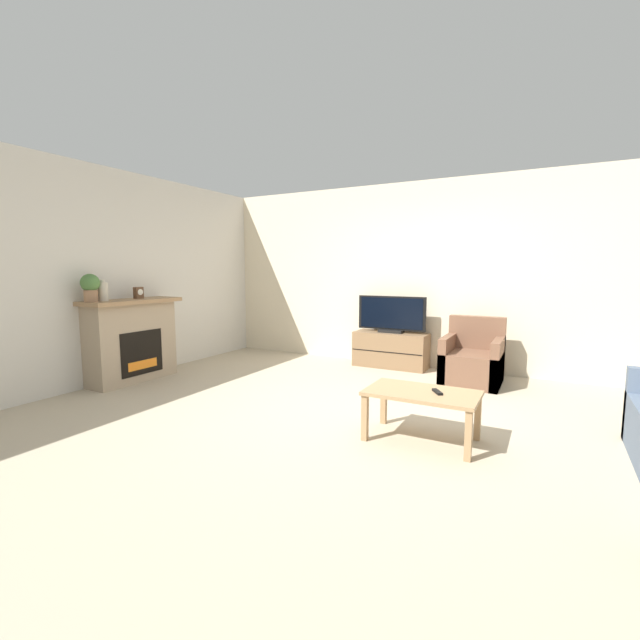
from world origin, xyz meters
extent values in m
plane|color=tan|center=(0.00, 0.00, 0.00)|extent=(24.00, 24.00, 0.00)
cube|color=beige|center=(0.00, 2.32, 1.35)|extent=(12.00, 0.06, 2.70)
cube|color=beige|center=(-3.41, 0.00, 1.35)|extent=(0.06, 12.00, 2.70)
cube|color=tan|center=(-3.19, -0.30, 0.51)|extent=(0.37, 1.12, 1.01)
cube|color=black|center=(-3.00, -0.30, 0.38)|extent=(0.01, 0.62, 0.56)
cube|color=orange|center=(-3.00, -0.30, 0.23)|extent=(0.01, 0.43, 0.11)
cube|color=#93704C|center=(-3.16, -0.30, 1.04)|extent=(0.49, 1.24, 0.05)
cylinder|color=beige|center=(-3.17, -0.67, 1.17)|extent=(0.11, 0.11, 0.22)
sphere|color=beige|center=(-3.17, -0.67, 1.29)|extent=(0.06, 0.06, 0.06)
cube|color=brown|center=(-3.17, -0.17, 1.14)|extent=(0.07, 0.11, 0.15)
cylinder|color=white|center=(-3.13, -0.17, 1.15)|extent=(0.00, 0.08, 0.08)
cylinder|color=#936B4C|center=(-3.17, -0.83, 1.13)|extent=(0.15, 0.15, 0.14)
sphere|color=#477038|center=(-3.17, -0.83, 1.28)|extent=(0.21, 0.21, 0.21)
cube|color=brown|center=(-0.51, 2.04, 0.26)|extent=(1.07, 0.41, 0.51)
cube|color=black|center=(-0.51, 1.83, 0.26)|extent=(1.05, 0.01, 0.01)
cube|color=black|center=(-0.51, 2.04, 0.53)|extent=(0.36, 0.18, 0.04)
cube|color=black|center=(-0.51, 2.04, 0.80)|extent=(1.02, 0.03, 0.49)
cube|color=black|center=(-0.51, 2.03, 0.80)|extent=(0.94, 0.01, 0.45)
cube|color=brown|center=(0.70, 1.64, 0.20)|extent=(0.70, 0.76, 0.40)
cube|color=brown|center=(0.70, 1.95, 0.61)|extent=(0.70, 0.14, 0.43)
cube|color=brown|center=(0.40, 1.64, 0.30)|extent=(0.10, 0.76, 0.59)
cube|color=brown|center=(1.00, 1.64, 0.30)|extent=(0.10, 0.76, 0.59)
cube|color=#A37F56|center=(0.63, -0.46, 0.41)|extent=(0.92, 0.54, 0.03)
cube|color=#A37F56|center=(0.21, -0.69, 0.20)|extent=(0.05, 0.05, 0.39)
cube|color=#A37F56|center=(1.04, -0.69, 0.20)|extent=(0.05, 0.05, 0.39)
cube|color=#A37F56|center=(0.21, -0.23, 0.20)|extent=(0.05, 0.05, 0.39)
cube|color=#A37F56|center=(1.04, -0.23, 0.20)|extent=(0.05, 0.05, 0.39)
cube|color=black|center=(0.75, -0.45, 0.43)|extent=(0.12, 0.15, 0.02)
camera|label=1|loc=(1.52, -3.92, 1.44)|focal=24.00mm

